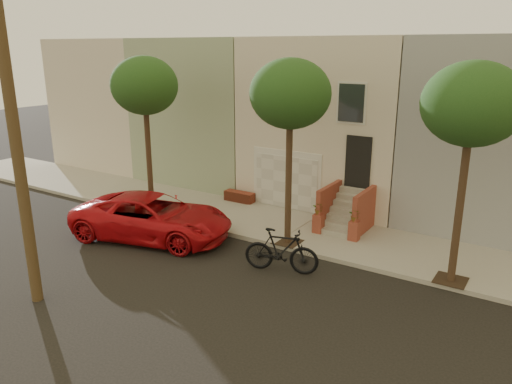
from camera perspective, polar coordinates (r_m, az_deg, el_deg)
The scene contains 9 objects.
ground at distance 15.09m, azimuth -7.10°, elevation -10.26°, with size 90.00×90.00×0.00m, color black.
sidewalk at distance 19.11m, azimuth 3.14°, elevation -4.00°, with size 40.00×3.70×0.15m, color gray.
house_row at distance 23.39m, azimuth 10.43°, elevation 8.58°, with size 33.10×11.70×7.00m.
tree_left at distance 20.15m, azimuth -12.81°, elevation 11.82°, with size 2.70×2.57×6.30m.
tree_mid at distance 16.22m, azimuth 3.99°, elevation 11.14°, with size 2.70×2.57×6.30m.
tree_right at distance 14.43m, azimuth 23.77°, elevation 9.14°, with size 2.70×2.57×6.30m.
utility_pole at distance 7.29m, azimuth 25.94°, elevation 2.31°, with size 23.60×1.22×10.00m.
pickup_truck at distance 18.31m, azimuth -11.91°, elevation -2.84°, with size 2.69×5.83×1.62m, color red.
motorcycle at distance 15.33m, azimuth 2.95°, elevation -6.80°, with size 0.66×2.35×1.41m, color black.
Camera 1 is at (8.74, -10.28, 6.77)m, focal length 34.52 mm.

